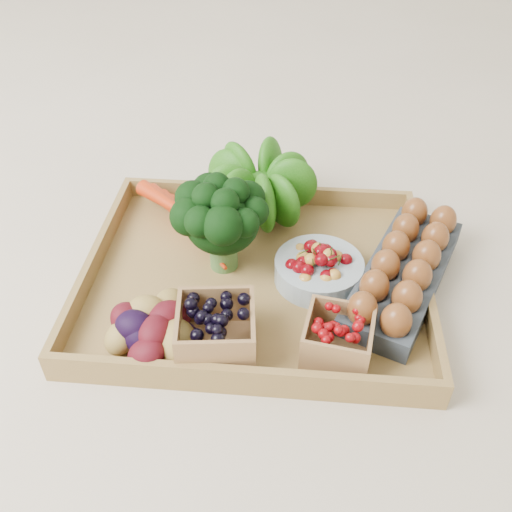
# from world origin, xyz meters

# --- Properties ---
(ground) EXTENTS (4.00, 4.00, 0.00)m
(ground) POSITION_xyz_m (0.00, 0.00, 0.00)
(ground) COLOR beige
(ground) RESTS_ON ground
(tray) EXTENTS (0.55, 0.45, 0.01)m
(tray) POSITION_xyz_m (0.00, 0.00, 0.01)
(tray) COLOR olive
(tray) RESTS_ON ground
(carrots) EXTENTS (0.20, 0.14, 0.05)m
(carrots) POSITION_xyz_m (-0.13, 0.11, 0.04)
(carrots) COLOR red
(carrots) RESTS_ON tray
(lettuce) EXTENTS (0.14, 0.14, 0.14)m
(lettuce) POSITION_xyz_m (-0.01, 0.18, 0.08)
(lettuce) COLOR #134A0B
(lettuce) RESTS_ON tray
(broccoli) EXTENTS (0.15, 0.15, 0.12)m
(broccoli) POSITION_xyz_m (-0.06, 0.02, 0.08)
(broccoli) COLOR black
(broccoli) RESTS_ON tray
(cherry_bowl) EXTENTS (0.14, 0.14, 0.04)m
(cherry_bowl) POSITION_xyz_m (0.10, 0.00, 0.03)
(cherry_bowl) COLOR #8C9EA5
(cherry_bowl) RESTS_ON tray
(egg_carton) EXTENTS (0.23, 0.34, 0.04)m
(egg_carton) POSITION_xyz_m (0.24, 0.00, 0.03)
(egg_carton) COLOR #363D45
(egg_carton) RESTS_ON tray
(potatoes) EXTENTS (0.15, 0.15, 0.09)m
(potatoes) POSITION_xyz_m (-0.14, -0.15, 0.06)
(potatoes) COLOR #3B0910
(potatoes) RESTS_ON tray
(punnet_blackberry) EXTENTS (0.12, 0.12, 0.07)m
(punnet_blackberry) POSITION_xyz_m (-0.04, -0.16, 0.05)
(punnet_blackberry) COLOR black
(punnet_blackberry) RESTS_ON tray
(punnet_raspberry) EXTENTS (0.11, 0.11, 0.06)m
(punnet_raspberry) POSITION_xyz_m (0.13, -0.15, 0.05)
(punnet_raspberry) COLOR #750508
(punnet_raspberry) RESTS_ON tray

